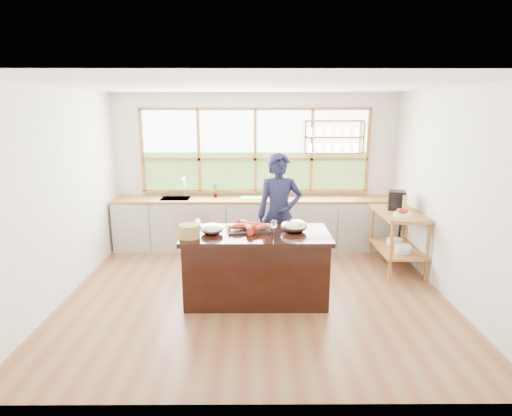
{
  "coord_description": "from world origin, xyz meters",
  "views": [
    {
      "loc": [
        -0.03,
        -5.38,
        2.43
      ],
      "look_at": [
        0.0,
        0.15,
        1.14
      ],
      "focal_mm": 30.0,
      "sensor_mm": 36.0,
      "label": 1
    }
  ],
  "objects_px": {
    "espresso_machine": "(397,200)",
    "wicker_basket": "(189,231)",
    "island": "(256,266)",
    "cook": "(279,215)"
  },
  "relations": [
    {
      "from": "espresso_machine",
      "to": "wicker_basket",
      "type": "height_order",
      "value": "espresso_machine"
    },
    {
      "from": "island",
      "to": "espresso_machine",
      "type": "bearing_deg",
      "value": 30.32
    },
    {
      "from": "cook",
      "to": "espresso_machine",
      "type": "relative_size",
      "value": 6.29
    },
    {
      "from": "wicker_basket",
      "to": "espresso_machine",
      "type": "bearing_deg",
      "value": 26.4
    },
    {
      "from": "cook",
      "to": "espresso_machine",
      "type": "xyz_separation_m",
      "value": [
        1.84,
        0.4,
        0.13
      ]
    },
    {
      "from": "island",
      "to": "wicker_basket",
      "type": "relative_size",
      "value": 7.23
    },
    {
      "from": "wicker_basket",
      "to": "cook",
      "type": "bearing_deg",
      "value": 43.27
    },
    {
      "from": "espresso_machine",
      "to": "island",
      "type": "bearing_deg",
      "value": -134.04
    },
    {
      "from": "island",
      "to": "espresso_machine",
      "type": "height_order",
      "value": "espresso_machine"
    },
    {
      "from": "island",
      "to": "cook",
      "type": "distance_m",
      "value": 1.05
    }
  ]
}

